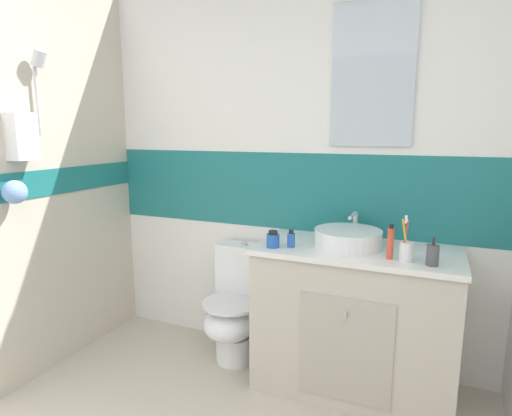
{
  "coord_description": "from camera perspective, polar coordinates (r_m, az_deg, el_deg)",
  "views": [
    {
      "loc": [
        0.86,
        -0.17,
        1.49
      ],
      "look_at": [
        -0.05,
        1.95,
        1.06
      ],
      "focal_mm": 29.49,
      "sensor_mm": 36.0,
      "label": 1
    }
  ],
  "objects": [
    {
      "name": "sink_basin",
      "position": [
        2.4,
        12.37,
        -3.93
      ],
      "size": [
        0.37,
        0.41,
        0.17
      ],
      "color": "white",
      "rests_on": "vanity_cabinet"
    },
    {
      "name": "soap_dispenser",
      "position": [
        2.2,
        22.83,
        -5.89
      ],
      "size": [
        0.06,
        0.06,
        0.14
      ],
      "color": "#4C4C51",
      "rests_on": "vanity_cabinet"
    },
    {
      "name": "toothbrush_cup",
      "position": [
        2.22,
        19.69,
        -5.35
      ],
      "size": [
        0.07,
        0.07,
        0.23
      ],
      "color": "white",
      "rests_on": "vanity_cabinet"
    },
    {
      "name": "hair_gel_jar",
      "position": [
        2.34,
        2.31,
        -4.32
      ],
      "size": [
        0.07,
        0.07,
        0.09
      ],
      "color": "#2659B2",
      "rests_on": "vanity_cabinet"
    },
    {
      "name": "vanity_cabinet",
      "position": [
        2.56,
        13.17,
        -14.43
      ],
      "size": [
        1.1,
        0.56,
        0.85
      ],
      "color": "beige",
      "rests_on": "ground_plane"
    },
    {
      "name": "toilet",
      "position": [
        2.82,
        -2.7,
        -13.32
      ],
      "size": [
        0.37,
        0.5,
        0.76
      ],
      "color": "white",
      "rests_on": "ground_plane"
    },
    {
      "name": "wall_back_tiled",
      "position": [
        2.76,
        5.07,
        5.65
      ],
      "size": [
        3.2,
        0.2,
        2.5
      ],
      "color": "white",
      "rests_on": "ground_plane"
    },
    {
      "name": "toothpaste_tube_upright",
      "position": [
        2.22,
        17.76,
        -4.49
      ],
      "size": [
        0.03,
        0.03,
        0.18
      ],
      "color": "#D84C33",
      "rests_on": "vanity_cabinet"
    },
    {
      "name": "perfume_flask_small",
      "position": [
        2.34,
        4.79,
        -4.22
      ],
      "size": [
        0.04,
        0.03,
        0.1
      ],
      "color": "#2659B2",
      "rests_on": "vanity_cabinet"
    }
  ]
}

